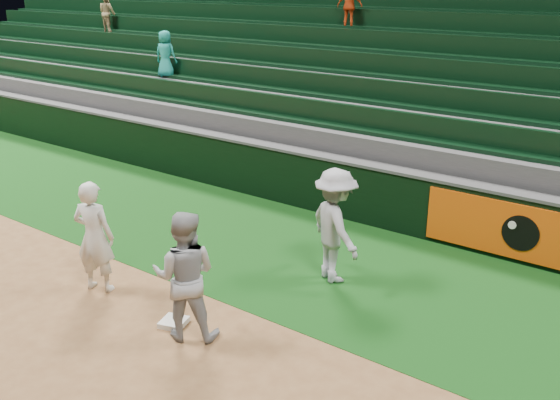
# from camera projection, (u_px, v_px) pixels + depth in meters

# --- Properties ---
(ground) EXTENTS (70.00, 70.00, 0.00)m
(ground) POSITION_uv_depth(u_px,v_px,m) (173.00, 323.00, 9.08)
(ground) COLOR brown
(ground) RESTS_ON ground
(foul_grass) EXTENTS (36.00, 4.20, 0.01)m
(foul_grass) POSITION_uv_depth(u_px,v_px,m) (293.00, 254.00, 11.34)
(foul_grass) COLOR #0D340E
(foul_grass) RESTS_ON ground
(first_base) EXTENTS (0.44, 0.44, 0.08)m
(first_base) POSITION_uv_depth(u_px,v_px,m) (174.00, 322.00, 9.03)
(first_base) COLOR white
(first_base) RESTS_ON ground
(first_baseman) EXTENTS (0.78, 0.64, 1.83)m
(first_baseman) POSITION_uv_depth(u_px,v_px,m) (94.00, 237.00, 9.78)
(first_baseman) COLOR silver
(first_baseman) RESTS_ON ground
(baserunner) EXTENTS (1.14, 1.08, 1.86)m
(baserunner) POSITION_uv_depth(u_px,v_px,m) (185.00, 276.00, 8.47)
(baserunner) COLOR #95989F
(baserunner) RESTS_ON ground
(base_coach) EXTENTS (1.42, 1.23, 1.91)m
(base_coach) POSITION_uv_depth(u_px,v_px,m) (335.00, 226.00, 10.07)
(base_coach) COLOR #9A9CA7
(base_coach) RESTS_ON foul_grass
(field_wall) EXTENTS (36.00, 0.45, 1.25)m
(field_wall) POSITION_uv_depth(u_px,v_px,m) (356.00, 190.00, 12.77)
(field_wall) COLOR black
(field_wall) RESTS_ON ground
(stadium_seating) EXTENTS (36.00, 5.95, 5.53)m
(stadium_seating) POSITION_uv_depth(u_px,v_px,m) (435.00, 109.00, 15.27)
(stadium_seating) COLOR #38383A
(stadium_seating) RESTS_ON ground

